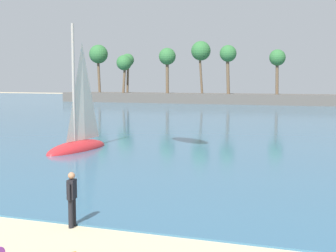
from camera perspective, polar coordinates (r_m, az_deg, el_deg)
The scene contains 4 objects.
sea at distance 69.62m, azimuth 11.84°, elevation 1.75°, with size 220.00×112.15×0.06m, color #33607F.
palm_headland at distance 84.94m, azimuth 16.30°, elevation 5.27°, with size 82.86×6.68×13.32m.
person_at_waterline at distance 15.11m, azimuth -11.04°, elevation -8.12°, with size 0.25×0.54×1.67m.
sailboat_near_shore at distance 30.93m, azimuth -10.32°, elevation -1.32°, with size 2.13×5.79×8.23m.
Camera 1 is at (9.83, -3.85, 4.42)m, focal length 52.77 mm.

